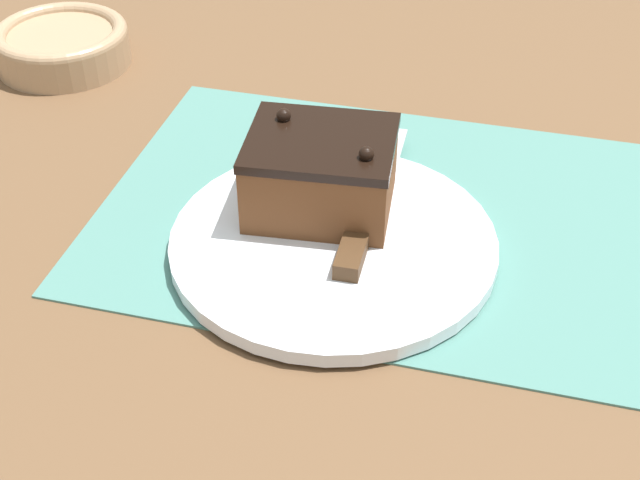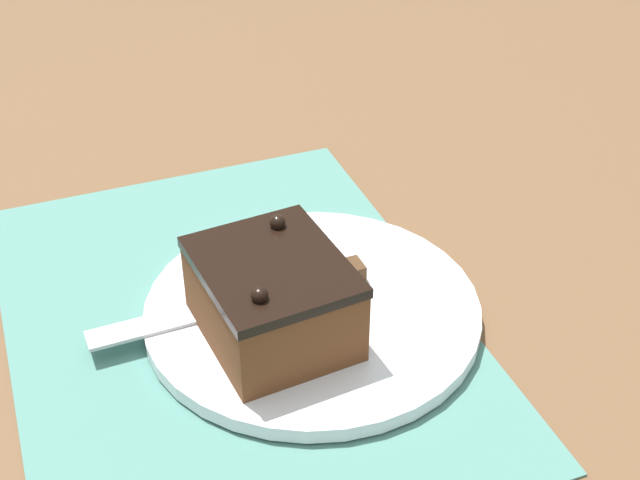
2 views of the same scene
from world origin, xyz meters
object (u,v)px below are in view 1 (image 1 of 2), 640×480
object	(u,v)px
chocolate_cake	(321,173)
serving_knife	(362,219)
cake_plate	(333,243)
small_bowl	(62,44)

from	to	relation	value
chocolate_cake	serving_knife	world-z (taller)	chocolate_cake
cake_plate	serving_knife	xyz separation A→B (m)	(-0.02, -0.02, 0.01)
chocolate_cake	small_bowl	world-z (taller)	chocolate_cake
cake_plate	serving_knife	size ratio (longest dim) A/B	1.18
cake_plate	serving_knife	distance (m)	0.03
serving_knife	chocolate_cake	bearing A→B (deg)	155.63
small_bowl	chocolate_cake	bearing A→B (deg)	148.87
cake_plate	small_bowl	distance (m)	0.44
cake_plate	chocolate_cake	bearing A→B (deg)	-62.16
serving_knife	cake_plate	bearing A→B (deg)	-131.79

